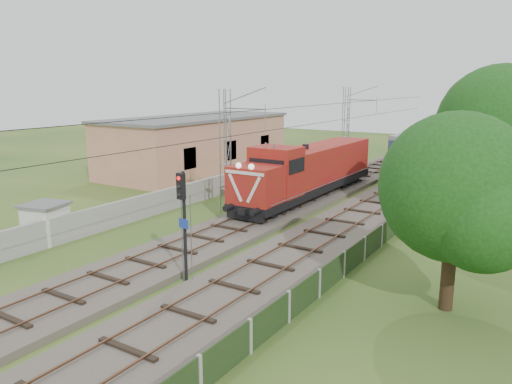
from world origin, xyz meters
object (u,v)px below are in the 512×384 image
Objects in this scene: coach_rake at (492,121)px; relay_hut at (46,223)px; signal_post at (183,209)px; locomotive at (308,170)px.

coach_rake is 37.68× the size of relay_hut.
coach_rake is 19.02× the size of signal_post.
coach_rake reaches higher than relay_hut.
signal_post is (-2.24, -70.46, 0.78)m from coach_rake.
signal_post reaches higher than relay_hut.
coach_rake is at bearing 88.18° from signal_post.
coach_rake is at bearing 84.67° from locomotive.
locomotive reaches higher than relay_hut.
signal_post reaches higher than coach_rake.
relay_hut is (-12.40, -69.83, -1.50)m from coach_rake.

